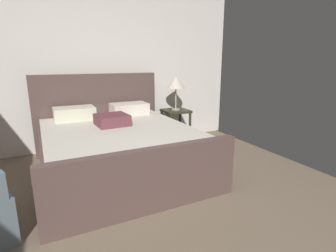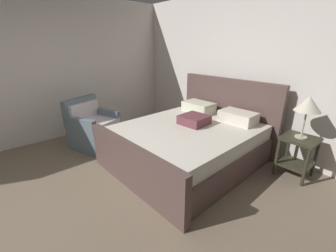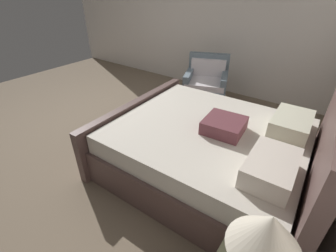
{
  "view_description": "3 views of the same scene",
  "coord_description": "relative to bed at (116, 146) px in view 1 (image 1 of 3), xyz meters",
  "views": [
    {
      "loc": [
        -0.78,
        -1.23,
        1.44
      ],
      "look_at": [
        0.41,
        1.31,
        0.75
      ],
      "focal_mm": 27.99,
      "sensor_mm": 36.0,
      "label": 1
    },
    {
      "loc": [
        2.19,
        -0.34,
        1.82
      ],
      "look_at": [
        0.08,
        1.5,
        0.77
      ],
      "focal_mm": 23.41,
      "sensor_mm": 36.0,
      "label": 2
    },
    {
      "loc": [
        2.03,
        2.9,
        1.97
      ],
      "look_at": [
        0.39,
        1.71,
        0.73
      ],
      "focal_mm": 24.97,
      "sensor_mm": 36.0,
      "label": 3
    }
  ],
  "objects": [
    {
      "name": "nightstand_right",
      "position": [
        1.3,
        0.83,
        0.05
      ],
      "size": [
        0.44,
        0.44,
        0.6
      ],
      "color": "#323122",
      "rests_on": "ground"
    },
    {
      "name": "table_lamp_right",
      "position": [
        1.3,
        0.83,
        0.72
      ],
      "size": [
        0.33,
        0.33,
        0.59
      ],
      "color": "#B7B293",
      "rests_on": "nightstand_right"
    },
    {
      "name": "bed",
      "position": [
        0.0,
        0.0,
        0.0
      ],
      "size": [
        2.02,
        2.28,
        1.25
      ],
      "color": "brown",
      "rests_on": "ground"
    },
    {
      "name": "wall_back",
      "position": [
        -0.0,
        1.26,
        1.0
      ],
      "size": [
        5.04,
        0.12,
        2.71
      ],
      "primitive_type": "cube",
      "color": "silver",
      "rests_on": "ground"
    }
  ]
}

